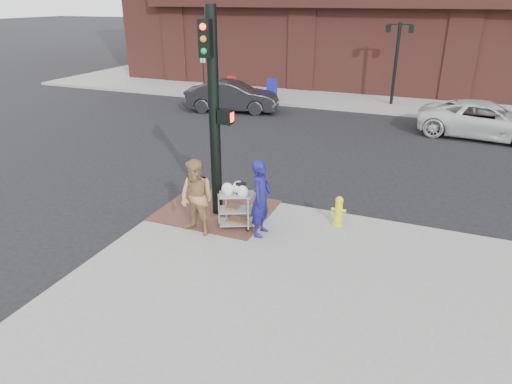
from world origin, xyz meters
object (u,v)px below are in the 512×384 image
at_px(minivan_white, 485,120).
at_px(pedestrian_tan, 197,198).
at_px(fire_hydrant, 339,211).
at_px(utility_cart, 237,207).
at_px(lamp_post, 397,55).
at_px(woman_blue, 261,198).
at_px(sedan_dark, 232,96).
at_px(traffic_signal_pole, 214,110).

bearing_deg(minivan_white, pedestrian_tan, 156.66).
bearing_deg(pedestrian_tan, fire_hydrant, 41.33).
xyz_separation_m(pedestrian_tan, utility_cart, (0.70, 0.67, -0.39)).
distance_m(lamp_post, fire_hydrant, 14.86).
relative_size(woman_blue, pedestrian_tan, 1.01).
bearing_deg(pedestrian_tan, lamp_post, 93.65).
distance_m(utility_cart, fire_hydrant, 2.46).
relative_size(woman_blue, minivan_white, 0.35).
relative_size(sedan_dark, utility_cart, 4.00).
relative_size(lamp_post, sedan_dark, 0.88).
bearing_deg(traffic_signal_pole, utility_cart, -31.67).
bearing_deg(utility_cart, traffic_signal_pole, 148.33).
bearing_deg(lamp_post, minivan_white, -46.66).
relative_size(sedan_dark, minivan_white, 0.88).
bearing_deg(traffic_signal_pole, minivan_white, 58.27).
distance_m(lamp_post, woman_blue, 15.95).
height_order(lamp_post, utility_cart, lamp_post).
height_order(minivan_white, fire_hydrant, minivan_white).
bearing_deg(lamp_post, utility_cart, -96.29).
height_order(pedestrian_tan, sedan_dark, pedestrian_tan).
height_order(traffic_signal_pole, pedestrian_tan, traffic_signal_pole).
relative_size(woman_blue, sedan_dark, 0.40).
bearing_deg(fire_hydrant, lamp_post, 92.03).
bearing_deg(minivan_white, sedan_dark, 94.12).
relative_size(lamp_post, fire_hydrant, 5.32).
bearing_deg(traffic_signal_pole, woman_blue, -23.17).
height_order(woman_blue, minivan_white, woman_blue).
distance_m(pedestrian_tan, minivan_white, 13.63).
distance_m(traffic_signal_pole, minivan_white, 12.86).
bearing_deg(sedan_dark, minivan_white, -104.07).
bearing_deg(woman_blue, pedestrian_tan, 110.08).
distance_m(lamp_post, pedestrian_tan, 16.61).
relative_size(traffic_signal_pole, minivan_white, 0.97).
bearing_deg(traffic_signal_pole, fire_hydrant, 9.88).
distance_m(pedestrian_tan, utility_cart, 1.04).
distance_m(woman_blue, fire_hydrant, 2.01).
distance_m(woman_blue, pedestrian_tan, 1.47).
height_order(woman_blue, sedan_dark, woman_blue).
bearing_deg(minivan_white, woman_blue, 161.02).
bearing_deg(sedan_dark, fire_hydrant, -156.21).
height_order(woman_blue, fire_hydrant, woman_blue).
xyz_separation_m(woman_blue, fire_hydrant, (1.57, 1.13, -0.53)).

